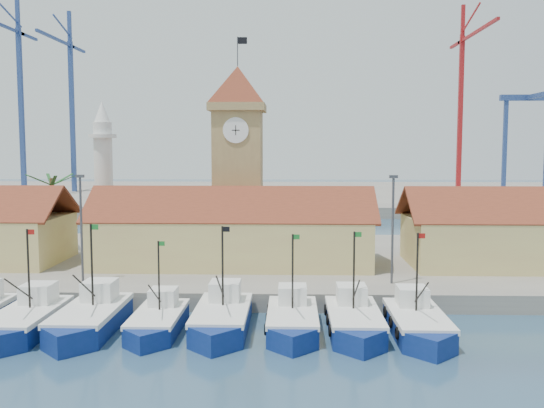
{
  "coord_description": "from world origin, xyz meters",
  "views": [
    {
      "loc": [
        5.59,
        -37.85,
        12.84
      ],
      "look_at": [
        3.84,
        18.0,
        7.55
      ],
      "focal_mm": 40.0,
      "sensor_mm": 36.0,
      "label": 1
    }
  ],
  "objects": [
    {
      "name": "ground",
      "position": [
        0.0,
        0.0,
        0.0
      ],
      "size": [
        400.0,
        400.0,
        0.0
      ],
      "primitive_type": "plane",
      "color": "#1E3A51",
      "rests_on": "ground"
    },
    {
      "name": "quay",
      "position": [
        0.0,
        24.0,
        0.75
      ],
      "size": [
        140.0,
        32.0,
        1.5
      ],
      "primitive_type": "cube",
      "color": "gray",
      "rests_on": "ground"
    },
    {
      "name": "terminal",
      "position": [
        0.0,
        110.0,
        1.0
      ],
      "size": [
        240.0,
        80.0,
        2.0
      ],
      "primitive_type": "cube",
      "color": "gray",
      "rests_on": "ground"
    },
    {
      "name": "boat_2",
      "position": [
        -12.68,
        2.19,
        0.78
      ],
      "size": [
        3.65,
        10.01,
        7.57
      ],
      "color": "navy",
      "rests_on": "ground"
    },
    {
      "name": "boat_3",
      "position": [
        -8.39,
        2.7,
        0.82
      ],
      "size": [
        3.81,
        10.43,
        7.89
      ],
      "color": "navy",
      "rests_on": "ground"
    },
    {
      "name": "boat_4",
      "position": [
        -3.64,
        2.75,
        0.69
      ],
      "size": [
        3.21,
        8.81,
        6.66
      ],
      "color": "navy",
      "rests_on": "ground"
    },
    {
      "name": "boat_5",
      "position": [
        0.78,
        3.17,
        0.8
      ],
      "size": [
        3.71,
        10.17,
        7.7
      ],
      "color": "navy",
      "rests_on": "ground"
    },
    {
      "name": "boat_6",
      "position": [
        5.72,
        2.99,
        0.74
      ],
      "size": [
        3.46,
        9.48,
        7.17
      ],
      "color": "navy",
      "rests_on": "ground"
    },
    {
      "name": "boat_7",
      "position": [
        9.98,
        2.86,
        0.76
      ],
      "size": [
        3.57,
        9.77,
        7.39
      ],
      "color": "navy",
      "rests_on": "ground"
    },
    {
      "name": "boat_8",
      "position": [
        14.26,
        2.42,
        0.76
      ],
      "size": [
        3.56,
        9.75,
        7.38
      ],
      "color": "navy",
      "rests_on": "ground"
    },
    {
      "name": "hall_center",
      "position": [
        0.0,
        20.0,
        3.99
      ],
      "size": [
        27.04,
        10.13,
        7.61
      ],
      "color": "#CBBF6F",
      "rests_on": "quay"
    },
    {
      "name": "clock_tower",
      "position": [
        0.0,
        26.0,
        11.96
      ],
      "size": [
        5.8,
        5.8,
        22.7
      ],
      "color": "tan",
      "rests_on": "quay"
    },
    {
      "name": "minaret",
      "position": [
        -15.0,
        28.0,
        9.73
      ],
      "size": [
        3.0,
        3.0,
        16.3
      ],
      "color": "silver",
      "rests_on": "quay"
    },
    {
      "name": "palm_tree",
      "position": [
        -20.0,
        26.0,
        6.25
      ],
      "size": [
        5.6,
        5.03,
        8.39
      ],
      "color": "brown",
      "rests_on": "quay"
    },
    {
      "name": "lamp_posts",
      "position": [
        0.5,
        12.0,
        6.48
      ],
      "size": [
        80.7,
        0.25,
        9.03
      ],
      "color": "#3F3F44",
      "rests_on": "quay"
    },
    {
      "name": "crane_blue_far",
      "position": [
        -57.04,
        100.47,
        27.1
      ],
      "size": [
        1.0,
        34.08,
        45.02
      ],
      "color": "navy",
      "rests_on": "terminal"
    },
    {
      "name": "crane_blue_near",
      "position": [
        -47.3,
        107.08,
        25.55
      ],
      "size": [
        1.0,
        29.23,
        42.96
      ],
      "color": "navy",
      "rests_on": "terminal"
    },
    {
      "name": "crane_red_right",
      "position": [
        44.78,
        103.38,
        26.04
      ],
      "size": [
        1.0,
        34.3,
        43.08
      ],
      "color": "maroon",
      "rests_on": "terminal"
    },
    {
      "name": "gantry",
      "position": [
        62.0,
        106.65,
        20.04
      ],
      "size": [
        13.0,
        22.0,
        23.2
      ],
      "color": "navy",
      "rests_on": "terminal"
    }
  ]
}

